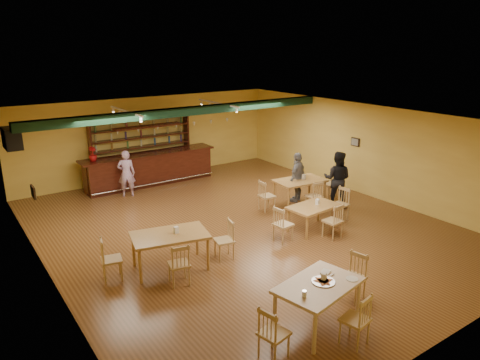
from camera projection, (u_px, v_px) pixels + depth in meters
floor at (242, 227)px, 12.41m from camera, size 12.00×12.00×0.00m
ceiling_beam at (190, 111)px, 13.77m from camera, size 10.00×0.30×0.25m
track_rail_left at (126, 111)px, 13.24m from camera, size 0.05×2.50×0.05m
track_rail_right at (218, 103)px, 14.98m from camera, size 0.05×2.50×0.05m
ac_unit at (13, 138)px, 12.41m from camera, size 0.34×0.70×0.48m
picture_left at (33, 192)px, 9.99m from camera, size 0.04×0.34×0.28m
picture_right at (355, 142)px, 15.01m from camera, size 0.04×0.34×0.28m
bar_counter at (150, 169)px, 16.07m from camera, size 4.85×0.85×1.13m
back_bar_hutch at (142, 150)px, 16.39m from camera, size 3.75×0.40×2.28m
poinsettia at (93, 154)px, 14.75m from camera, size 0.35×0.35×0.49m
dining_table_b at (299, 192)px, 14.14m from camera, size 1.62×1.06×0.78m
dining_table_c at (170, 251)px, 10.05m from camera, size 1.84×1.33×0.83m
dining_table_d at (313, 218)px, 12.16m from camera, size 1.46×0.95×0.69m
near_table at (318, 304)px, 8.01m from camera, size 1.71×1.28×0.83m
pizza_tray at (323, 282)px, 7.95m from camera, size 0.52×0.52×0.01m
parmesan_shaker at (304, 294)px, 7.47m from camera, size 0.09×0.09×0.11m
napkin_stack at (326, 272)px, 8.27m from camera, size 0.24×0.22×0.03m
pizza_server at (328, 277)px, 8.08m from camera, size 0.33×0.14×0.00m
side_plate at (352, 279)px, 8.04m from camera, size 0.26×0.26×0.01m
patron_bar at (126, 173)px, 14.71m from camera, size 0.66×0.55×1.55m
patron_right_a at (337, 179)px, 13.81m from camera, size 1.02×1.07×1.73m
patron_right_b at (297, 177)px, 14.25m from camera, size 1.01×0.74×1.59m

